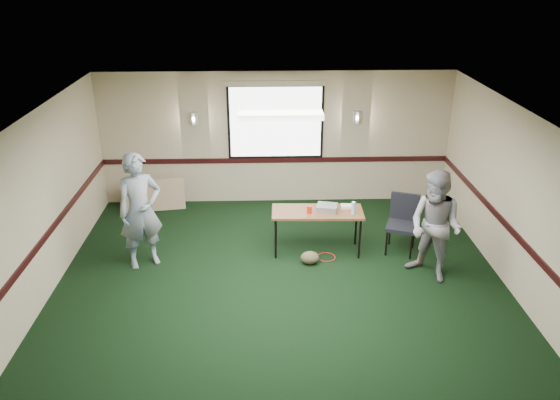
{
  "coord_description": "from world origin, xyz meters",
  "views": [
    {
      "loc": [
        -0.25,
        -6.5,
        4.66
      ],
      "look_at": [
        0.0,
        1.3,
        1.2
      ],
      "focal_mm": 35.0,
      "sensor_mm": 36.0,
      "label": 1
    }
  ],
  "objects_px": {
    "folding_table": "(317,214)",
    "projector": "(327,208)",
    "person_right": "(435,227)",
    "person_left": "(140,211)",
    "conference_chair": "(403,219)"
  },
  "relations": [
    {
      "from": "folding_table",
      "to": "projector",
      "type": "height_order",
      "value": "projector"
    },
    {
      "from": "folding_table",
      "to": "person_right",
      "type": "bearing_deg",
      "value": -25.41
    },
    {
      "from": "person_left",
      "to": "person_right",
      "type": "xyz_separation_m",
      "value": [
        4.61,
        -0.56,
        -0.08
      ]
    },
    {
      "from": "projector",
      "to": "person_left",
      "type": "distance_m",
      "value": 3.06
    },
    {
      "from": "folding_table",
      "to": "conference_chair",
      "type": "relative_size",
      "value": 1.55
    },
    {
      "from": "folding_table",
      "to": "person_right",
      "type": "xyz_separation_m",
      "value": [
        1.73,
        -0.9,
        0.18
      ]
    },
    {
      "from": "person_right",
      "to": "conference_chair",
      "type": "bearing_deg",
      "value": 153.18
    },
    {
      "from": "conference_chair",
      "to": "person_right",
      "type": "xyz_separation_m",
      "value": [
        0.25,
        -0.92,
        0.31
      ]
    },
    {
      "from": "conference_chair",
      "to": "person_right",
      "type": "relative_size",
      "value": 0.56
    },
    {
      "from": "folding_table",
      "to": "person_left",
      "type": "distance_m",
      "value": 2.91
    },
    {
      "from": "folding_table",
      "to": "projector",
      "type": "distance_m",
      "value": 0.19
    },
    {
      "from": "folding_table",
      "to": "conference_chair",
      "type": "height_order",
      "value": "conference_chair"
    },
    {
      "from": "folding_table",
      "to": "person_left",
      "type": "height_order",
      "value": "person_left"
    },
    {
      "from": "projector",
      "to": "person_right",
      "type": "distance_m",
      "value": 1.81
    },
    {
      "from": "folding_table",
      "to": "projector",
      "type": "xyz_separation_m",
      "value": [
        0.16,
        -0.01,
        0.11
      ]
    }
  ]
}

